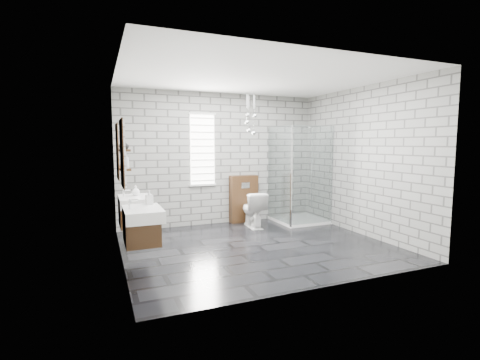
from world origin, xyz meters
TOP-DOWN VIEW (x-y plane):
  - floor at (0.00, 0.00)m, footprint 4.20×3.60m
  - ceiling at (0.00, 0.00)m, footprint 4.20×3.60m
  - wall_back at (0.00, 1.81)m, footprint 4.20×0.02m
  - wall_front at (0.00, -1.81)m, footprint 4.20×0.02m
  - wall_left at (-2.11, 0.00)m, footprint 0.02×3.60m
  - wall_right at (2.11, 0.00)m, footprint 0.02×3.60m
  - vanity_left at (-1.91, -0.52)m, footprint 0.47×0.70m
  - vanity_right at (-1.91, 0.53)m, footprint 0.47×0.70m
  - shelf_lower at (-2.03, -0.05)m, footprint 0.14×0.30m
  - shelf_upper at (-2.03, -0.05)m, footprint 0.14×0.30m
  - window at (-0.40, 1.78)m, footprint 0.56×0.05m
  - cistern_panel at (0.47, 1.70)m, footprint 0.60×0.20m
  - flush_plate at (0.47, 1.60)m, footprint 0.18×0.01m
  - shower_enclosure at (1.50, 1.18)m, footprint 1.00×1.00m
  - pendant_cluster at (0.47, 1.36)m, footprint 0.29×0.21m
  - toilet at (0.47, 1.21)m, footprint 0.46×0.73m
  - soap_bottle_a at (-1.74, -0.26)m, footprint 0.10×0.10m
  - soap_bottle_b at (-1.84, 0.63)m, footprint 0.14×0.14m
  - soap_bottle_c at (-2.02, -0.14)m, footprint 0.09×0.09m
  - vase at (-2.02, -0.05)m, footprint 0.11×0.11m

SIDE VIEW (x-z plane):
  - floor at x=0.00m, z-range -0.02..0.00m
  - toilet at x=0.47m, z-range 0.00..0.71m
  - cistern_panel at x=0.47m, z-range 0.00..1.00m
  - shower_enclosure at x=1.50m, z-range -0.51..1.52m
  - vanity_left at x=-1.91m, z-range -0.03..1.54m
  - vanity_right at x=-1.91m, z-range -0.03..1.54m
  - flush_plate at x=0.47m, z-range 0.74..0.86m
  - soap_bottle_b at x=-1.84m, z-range 0.85..1.01m
  - soap_bottle_a at x=-1.74m, z-range 0.85..1.05m
  - shelf_lower at x=-2.03m, z-range 1.31..1.33m
  - wall_back at x=0.00m, z-range 0.00..2.70m
  - wall_front at x=0.00m, z-range 0.00..2.70m
  - wall_left at x=-2.11m, z-range 0.00..2.70m
  - wall_right at x=2.11m, z-range 0.00..2.70m
  - soap_bottle_c at x=-2.02m, z-range 1.33..1.54m
  - window at x=-0.40m, z-range 0.81..2.29m
  - shelf_upper at x=-2.03m, z-range 1.57..1.59m
  - vase at x=-2.02m, z-range 1.59..1.71m
  - pendant_cluster at x=0.47m, z-range 1.65..2.52m
  - ceiling at x=0.00m, z-range 2.70..2.72m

